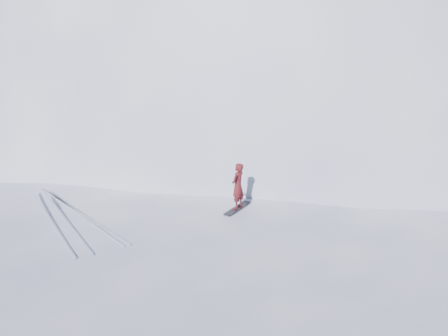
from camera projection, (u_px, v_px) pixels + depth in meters
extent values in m
ellipsoid|color=white|center=(182.00, 296.00, 13.61)|extent=(36.00, 28.00, 4.80)
ellipsoid|color=white|center=(300.00, 118.00, 42.19)|extent=(60.00, 56.00, 56.00)
ellipsoid|color=white|center=(214.00, 145.00, 31.98)|extent=(28.00, 24.00, 18.00)
ellipsoid|color=white|center=(68.00, 273.00, 14.92)|extent=(7.00, 6.30, 1.00)
ellipsoid|color=white|center=(317.00, 244.00, 17.01)|extent=(4.00, 3.60, 0.60)
cube|color=black|center=(238.00, 208.00, 14.21)|extent=(1.31, 0.96, 0.02)
imported|color=maroon|center=(238.00, 186.00, 13.99)|extent=(0.66, 0.60, 1.51)
cube|color=silver|center=(49.00, 218.00, 13.44)|extent=(0.75, 5.97, 0.04)
cube|color=silver|center=(62.00, 215.00, 13.61)|extent=(0.84, 5.96, 0.04)
cube|color=silver|center=(78.00, 213.00, 13.80)|extent=(1.58, 5.82, 0.04)
cube|color=silver|center=(80.00, 213.00, 13.83)|extent=(1.82, 5.75, 0.04)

